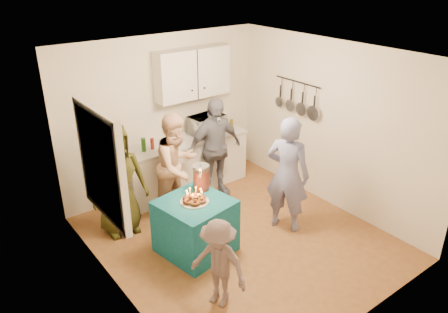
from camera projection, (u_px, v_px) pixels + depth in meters
floor at (239, 238)px, 6.24m from camera, size 4.00×4.00×0.00m
ceiling at (242, 55)px, 5.16m from camera, size 4.00×4.00×0.00m
back_wall at (163, 115)px, 7.15m from camera, size 3.60×3.60×0.00m
left_wall at (111, 196)px, 4.71m from camera, size 4.00×4.00×0.00m
right_wall at (331, 126)px, 6.69m from camera, size 4.00×4.00×0.00m
window_night at (100, 165)px, 4.84m from camera, size 0.04×1.00×1.20m
counter at (185, 166)px, 7.40m from camera, size 2.20×0.58×0.86m
countertop at (184, 141)px, 7.21m from camera, size 2.24×0.62×0.05m
upper_cabinet at (192, 73)px, 7.04m from camera, size 1.30×0.30×0.80m
pot_rack at (296, 97)px, 7.03m from camera, size 0.12×1.00×0.60m
microwave at (207, 125)px, 7.39m from camera, size 0.61×0.44×0.32m
party_table at (195, 226)px, 5.82m from camera, size 0.98×0.98×0.76m
donut_cake at (194, 196)px, 5.62m from camera, size 0.38×0.38×0.18m
punch_jar at (201, 178)px, 5.90m from camera, size 0.22×0.22×0.34m
man_birthday at (287, 175)px, 6.15m from camera, size 0.65×0.75×1.72m
woman_back_left at (118, 180)px, 6.08m from camera, size 0.86×0.61×1.66m
woman_back_center at (177, 166)px, 6.50m from camera, size 0.94×0.82×1.63m
woman_back_right at (215, 148)px, 7.05m from camera, size 1.01×0.47×1.68m
child_near_left at (218, 264)px, 4.84m from camera, size 0.63×0.81×1.10m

